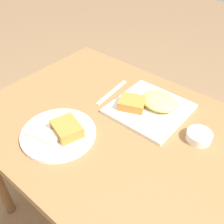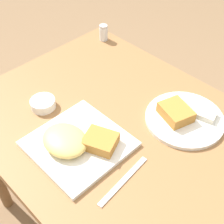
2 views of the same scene
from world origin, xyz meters
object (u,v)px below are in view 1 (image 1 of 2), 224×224
Objects in this scene: plate_square_near at (151,105)px; butter_knife at (112,92)px; plate_oval_far at (59,133)px; sauce_ramekin at (199,136)px.

plate_square_near is 1.34× the size of butter_knife.
plate_square_near is 0.38m from plate_oval_far.
plate_square_near is at bearing -116.25° from plate_oval_far.
plate_oval_far is (0.17, 0.34, -0.01)m from plate_square_near.
plate_oval_far reaches higher than butter_knife.
butter_knife is at bearing 3.81° from plate_square_near.
butter_knife is (0.03, -0.32, -0.01)m from plate_oval_far.
sauce_ramekin is at bearing 82.07° from butter_knife.
plate_square_near reaches higher than plate_oval_far.
plate_oval_far is at bearing -0.51° from butter_knife.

